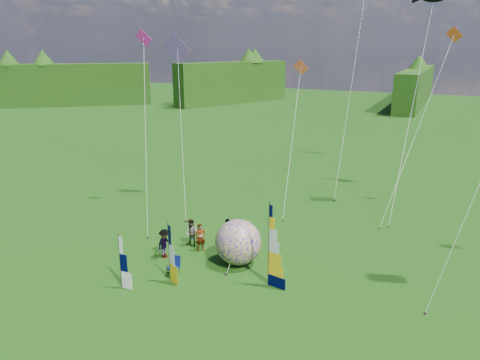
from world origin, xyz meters
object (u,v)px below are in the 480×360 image
at_px(feather_banner_main, 269,246).
at_px(spectator_a, 201,238).
at_px(side_banner_left, 169,253).
at_px(spectator_b, 192,233).
at_px(spectator_d, 228,232).
at_px(spectator_c, 165,243).
at_px(kite_whale, 414,95).
at_px(side_banner_far, 120,262).
at_px(camp_chair, 173,266).
at_px(bol_inflatable, 238,242).

bearing_deg(feather_banner_main, spectator_a, 169.49).
distance_m(side_banner_left, spectator_b, 4.63).
bearing_deg(spectator_d, feather_banner_main, 179.28).
bearing_deg(spectator_c, feather_banner_main, -91.02).
xyz_separation_m(feather_banner_main, kite_whale, (4.84, 17.13, 6.30)).
distance_m(side_banner_far, spectator_b, 6.12).
bearing_deg(spectator_d, spectator_c, 93.34).
bearing_deg(camp_chair, spectator_b, 100.69).
bearing_deg(side_banner_far, spectator_d, 71.90).
distance_m(side_banner_left, spectator_d, 5.72).
bearing_deg(feather_banner_main, spectator_c, -172.26).
distance_m(side_banner_left, bol_inflatable, 4.22).
distance_m(bol_inflatable, camp_chair, 3.92).
relative_size(feather_banner_main, bol_inflatable, 1.69).
bearing_deg(spectator_a, side_banner_far, -148.59).
xyz_separation_m(side_banner_far, spectator_c, (0.02, 4.00, -0.57)).
relative_size(feather_banner_main, side_banner_left, 1.38).
bearing_deg(kite_whale, spectator_c, -149.32).
height_order(spectator_a, spectator_d, spectator_a).
distance_m(camp_chair, kite_whale, 22.37).
bearing_deg(bol_inflatable, side_banner_far, -130.10).
xyz_separation_m(spectator_a, spectator_c, (-1.47, -1.70, 0.02)).
height_order(side_banner_far, kite_whale, kite_whale).
xyz_separation_m(spectator_a, kite_whale, (10.16, 14.97, 7.67)).
height_order(feather_banner_main, kite_whale, kite_whale).
height_order(side_banner_left, spectator_d, side_banner_left).
height_order(bol_inflatable, spectator_d, bol_inflatable).
height_order(spectator_d, kite_whale, kite_whale).
distance_m(bol_inflatable, spectator_a, 2.92).
xyz_separation_m(spectator_c, camp_chair, (1.70, -1.70, -0.35)).
bearing_deg(side_banner_left, spectator_b, 129.12).
bearing_deg(spectator_c, bol_inflatable, -72.47).
xyz_separation_m(feather_banner_main, spectator_c, (-6.79, 0.45, -1.35)).
height_order(side_banner_left, spectator_c, side_banner_left).
distance_m(side_banner_far, camp_chair, 3.01).
bearing_deg(side_banner_far, kite_whale, 61.66).
height_order(bol_inflatable, kite_whale, kite_whale).
distance_m(spectator_c, kite_whale, 21.72).
height_order(side_banner_far, spectator_c, side_banner_far).
height_order(spectator_b, camp_chair, spectator_b).
bearing_deg(spectator_d, bol_inflatable, 169.90).
height_order(feather_banner_main, camp_chair, feather_banner_main).
xyz_separation_m(spectator_c, spectator_d, (2.52, 3.31, -0.04)).
xyz_separation_m(spectator_a, spectator_b, (-0.84, 0.36, 0.01)).
height_order(side_banner_left, spectator_a, side_banner_left).
xyz_separation_m(side_banner_left, spectator_b, (-1.26, 4.40, -0.74)).
relative_size(side_banner_left, spectator_d, 1.90).
relative_size(bol_inflatable, spectator_b, 1.50).
xyz_separation_m(spectator_a, spectator_d, (1.05, 1.60, -0.02)).
bearing_deg(feather_banner_main, side_banner_left, -147.45).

